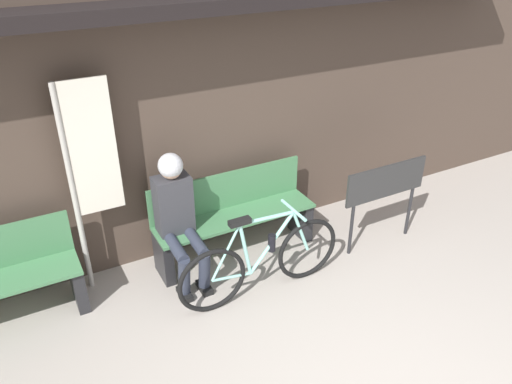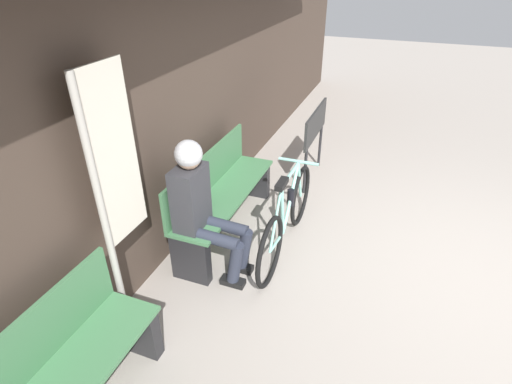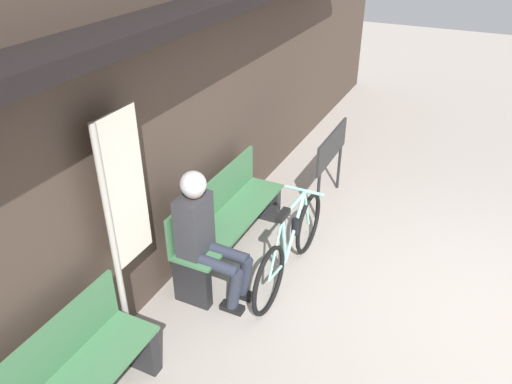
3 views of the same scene
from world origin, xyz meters
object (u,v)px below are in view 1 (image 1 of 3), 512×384
Objects in this scene: park_bench_near at (234,218)px; person_seated at (177,211)px; signboard at (386,186)px; banner_pole at (86,165)px; bicycle at (262,261)px.

person_seated is (-0.63, -0.11, 0.33)m from park_bench_near.
signboard reaches higher than park_bench_near.
banner_pole is at bearing 173.61° from park_bench_near.
bicycle is 1.56m from signboard.
signboard is (2.78, -0.75, -0.56)m from banner_pole.
person_seated is 1.30× the size of signboard.
person_seated is 2.15m from signboard.
person_seated reaches higher than signboard.
person_seated is (-0.57, 0.60, 0.38)m from bicycle.
signboard reaches higher than bicycle.
bicycle is at bearing -46.56° from person_seated.
bicycle is 0.82× the size of banner_pole.
banner_pole reaches higher than person_seated.
banner_pole reaches higher than bicycle.
person_seated is 0.91m from banner_pole.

